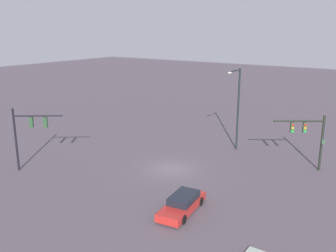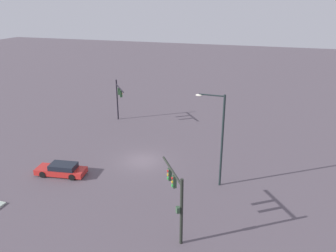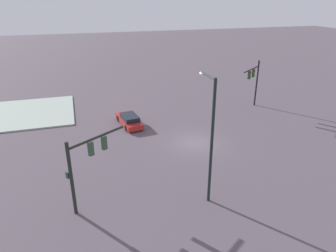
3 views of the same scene
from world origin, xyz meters
name	(u,v)px [view 3 (image 3 of 3)]	position (x,y,z in m)	size (l,w,h in m)	color
ground_plane	(195,143)	(0.00, 0.00, 0.00)	(200.28, 200.28, 0.00)	#564C55
sidewalk_corner	(4,115)	(18.97, -13.46, 0.07)	(15.92, 10.88, 0.15)	#A4B2A5
traffic_signal_near_corner	(254,78)	(-10.58, -7.48, 3.90)	(3.63, 2.78, 5.80)	black
traffic_signal_opposite_side	(85,160)	(10.44, 6.81, 3.47)	(4.12, 2.69, 5.16)	black
streetlamp_curved_arm	(210,133)	(2.50, 8.48, 5.04)	(0.34, 2.65, 8.71)	black
sedan_car_approaching	(129,120)	(5.22, -6.39, 0.58)	(2.35, 5.07, 1.21)	red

